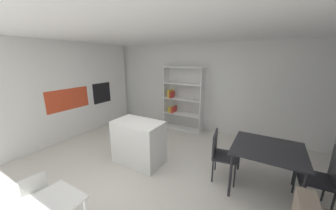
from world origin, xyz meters
TOP-DOWN VIEW (x-y plane):
  - ground_plane at (0.00, 0.00)m, footprint 9.30×9.30m
  - ceiling_slab at (0.00, 0.00)m, footprint 6.76×5.39m
  - back_partition at (0.00, 2.67)m, footprint 6.76×0.06m
  - tall_cabinet_run_left at (-3.01, 0.00)m, footprint 0.62×4.85m
  - cabinet_niche_splashback at (-2.69, 0.25)m, footprint 0.01×1.15m
  - built_in_oven at (-2.68, 1.33)m, footprint 0.06×0.61m
  - kitchen_island at (-0.31, 0.21)m, footprint 1.01×0.60m
  - open_bookshelf at (-0.37, 2.36)m, footprint 1.21×0.35m
  - child_table at (-0.18, -1.55)m, footprint 0.61×0.50m
  - child_chair_left at (-0.68, -1.54)m, footprint 0.37×0.37m
  - dining_table at (2.01, 0.57)m, footprint 1.03×0.96m
  - dining_chair_island_side at (1.29, 0.55)m, footprint 0.48×0.51m
  - dining_chair_window_side at (2.75, 0.57)m, footprint 0.46×0.46m

SIDE VIEW (x-z plane):
  - ground_plane at x=0.00m, z-range 0.00..0.00m
  - child_chair_left at x=-0.68m, z-range 0.04..0.61m
  - child_table at x=-0.18m, z-range 0.16..0.63m
  - kitchen_island at x=-0.31m, z-range 0.00..0.91m
  - dining_chair_island_side at x=1.29m, z-range 0.09..0.96m
  - dining_chair_window_side at x=2.75m, z-range 0.08..1.04m
  - dining_table at x=2.01m, z-range 0.31..1.10m
  - open_bookshelf at x=-0.37m, z-range -0.02..1.89m
  - cabinet_niche_splashback at x=-2.69m, z-range 0.81..1.37m
  - built_in_oven at x=-2.68m, z-range 0.78..1.40m
  - back_partition at x=0.00m, z-range 0.00..2.58m
  - tall_cabinet_run_left at x=-3.01m, z-range 0.00..2.58m
  - ceiling_slab at x=0.00m, z-range 2.58..2.64m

